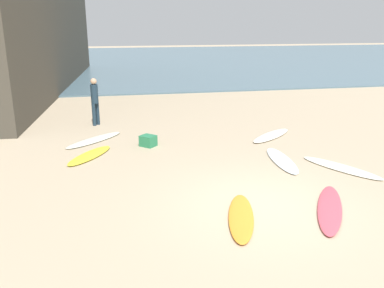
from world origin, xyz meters
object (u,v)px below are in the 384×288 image
surfboard_0 (330,208)px  surfboard_5 (341,168)px  surfboard_3 (90,155)px  surfboard_1 (271,135)px  surfboard_2 (241,217)px  beachgoer_near (95,99)px  beach_cooler (148,141)px  surfboard_6 (94,140)px  surfboard_4 (282,160)px

surfboard_0 → surfboard_5: surfboard_0 is taller
surfboard_3 → surfboard_5: 7.35m
surfboard_1 → surfboard_2: (-2.98, -5.76, 0.00)m
beachgoer_near → beach_cooler: beachgoer_near is taller
surfboard_5 → beachgoer_near: (-6.83, 6.37, 1.01)m
surfboard_3 → beach_cooler: (1.84, 0.73, 0.14)m
surfboard_6 → beach_cooler: (1.76, -0.96, 0.14)m
surfboard_5 → beach_cooler: bearing=-60.6°
surfboard_6 → beachgoer_near: 2.45m
surfboard_1 → surfboard_4: surfboard_1 is taller
surfboard_0 → surfboard_3: surfboard_0 is taller
surfboard_6 → surfboard_2: bearing=-18.9°
surfboard_1 → surfboard_3: surfboard_1 is taller
surfboard_1 → surfboard_3: (-6.25, -1.02, -0.00)m
surfboard_2 → beachgoer_near: 9.29m
surfboard_3 → surfboard_0: bearing=-9.5°
surfboard_1 → surfboard_3: bearing=58.9°
surfboard_0 → surfboard_5: (1.63, 2.29, -0.01)m
surfboard_3 → surfboard_5: size_ratio=0.84×
surfboard_2 → beach_cooler: bearing=121.3°
surfboard_5 → surfboard_3: bearing=-48.0°
surfboard_2 → surfboard_5: bearing=48.9°
surfboard_0 → surfboard_3: bearing=-12.3°
surfboard_3 → surfboard_6: (0.08, 1.69, -0.00)m
beach_cooler → surfboard_6: bearing=151.5°
surfboard_4 → surfboard_6: bearing=-25.6°
beachgoer_near → beach_cooler: 3.74m
surfboard_2 → surfboard_4: 3.94m
beachgoer_near → surfboard_6: bearing=41.7°
surfboard_0 → beach_cooler: size_ratio=5.49×
surfboard_5 → beach_cooler: (-5.08, 3.17, 0.15)m
beach_cooler → surfboard_4: bearing=-31.5°
surfboard_4 → beach_cooler: 4.35m
surfboard_3 → beach_cooler: size_ratio=4.36×
surfboard_0 → surfboard_1: bearing=-69.9°
surfboard_3 → surfboard_4: surfboard_3 is taller
surfboard_2 → beachgoer_near: size_ratio=1.20×
surfboard_4 → beach_cooler: bearing=-26.6°
surfboard_6 → beach_cooler: 2.01m
surfboard_6 → surfboard_3: bearing=-48.0°
beachgoer_near → beach_cooler: bearing=70.7°
surfboard_3 → surfboard_5: bearing=12.9°
surfboard_5 → beachgoer_near: 9.40m
surfboard_2 → beach_cooler: size_ratio=4.75×
surfboard_0 → surfboard_6: 8.27m
surfboard_6 → beach_cooler: size_ratio=5.20×
surfboard_0 → surfboard_6: surfboard_0 is taller
surfboard_1 → beachgoer_near: size_ratio=1.27×
surfboard_3 → surfboard_4: (5.55, -1.54, -0.00)m
surfboard_4 → surfboard_5: bearing=151.5°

